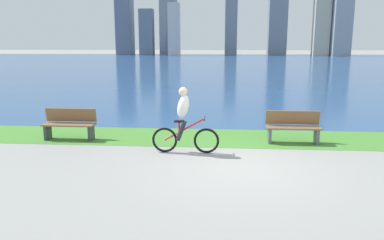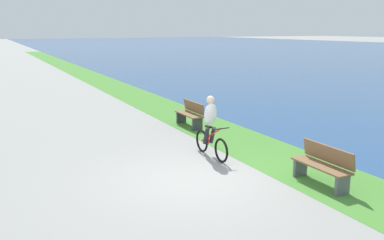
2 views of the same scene
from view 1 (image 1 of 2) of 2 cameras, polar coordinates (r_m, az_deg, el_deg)
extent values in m
plane|color=gray|center=(8.61, 7.31, -7.26)|extent=(300.00, 300.00, 0.00)
cube|color=#478433|center=(11.26, 6.64, -2.71)|extent=(120.00, 2.25, 0.01)
cube|color=navy|center=(54.71, 4.98, 8.59)|extent=(300.00, 85.21, 0.00)
torus|color=black|center=(9.61, 2.19, -3.15)|extent=(0.65, 0.06, 0.65)
torus|color=black|center=(9.71, -4.14, -3.02)|extent=(0.65, 0.06, 0.65)
cylinder|color=red|center=(9.58, -1.15, -1.43)|extent=(1.04, 0.04, 0.61)
cylinder|color=red|center=(9.60, -1.95, -1.70)|extent=(0.04, 0.04, 0.48)
cube|color=black|center=(9.55, -1.96, -0.20)|extent=(0.24, 0.10, 0.05)
cylinder|color=black|center=(9.48, 1.91, 0.21)|extent=(0.03, 0.52, 0.03)
ellipsoid|color=white|center=(9.47, -1.33, 2.04)|extent=(0.40, 0.36, 0.65)
sphere|color=beige|center=(9.41, -1.34, 4.33)|extent=(0.22, 0.22, 0.22)
cylinder|color=#26262D|center=(9.69, -1.57, -1.47)|extent=(0.27, 0.11, 0.49)
cylinder|color=#26262D|center=(9.50, -1.70, -1.74)|extent=(0.27, 0.11, 0.49)
cube|color=brown|center=(11.48, -18.09, -0.66)|extent=(1.50, 0.45, 0.04)
cube|color=brown|center=(11.61, -17.81, 0.75)|extent=(1.50, 0.11, 0.40)
cube|color=#38383D|center=(11.29, -14.97, -1.84)|extent=(0.08, 0.37, 0.45)
cube|color=#38383D|center=(11.79, -20.95, -1.67)|extent=(0.08, 0.37, 0.45)
cube|color=brown|center=(10.90, 15.04, -1.11)|extent=(1.50, 0.45, 0.04)
cube|color=brown|center=(11.03, 14.93, 0.37)|extent=(1.50, 0.11, 0.40)
cube|color=#595960|center=(11.08, 18.28, -2.29)|extent=(0.08, 0.37, 0.45)
cube|color=#595960|center=(10.84, 11.60, -2.23)|extent=(0.08, 0.37, 0.45)
cube|color=slate|center=(95.34, -10.15, 14.77)|extent=(3.80, 4.00, 16.90)
cube|color=slate|center=(91.81, -6.86, 13.01)|extent=(3.20, 2.87, 10.56)
cube|color=slate|center=(92.15, -3.58, 15.47)|extent=(3.87, 3.67, 18.29)
cube|color=#B7B7BC|center=(87.77, -2.71, 13.49)|extent=(2.60, 2.70, 11.60)
cube|color=slate|center=(90.46, 5.91, 13.70)|extent=(2.76, 2.83, 12.59)
cube|color=#8C939E|center=(89.26, 21.68, 13.26)|extent=(3.80, 3.19, 13.41)
camera|label=2|loc=(9.38, 70.65, 8.11)|focal=38.33mm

